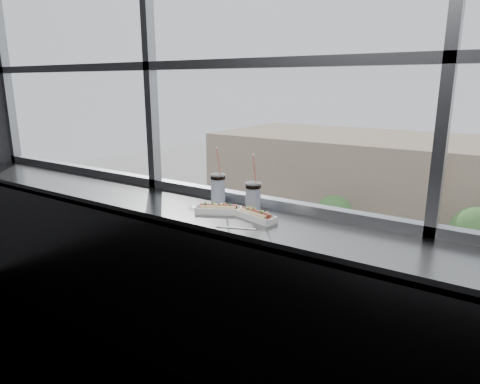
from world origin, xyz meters
The scene contains 19 objects.
wall_back_lower centered at (0.00, 1.50, 0.55)m, with size 6.00×6.00×0.00m, color black.
window_glass centered at (0.00, 1.52, 2.30)m, with size 6.00×6.00×0.00m, color silver.
window_mullions centered at (0.00, 1.50, 2.30)m, with size 6.00×0.08×2.40m, color gray, non-canonical shape.
counter centered at (0.00, 1.23, 1.07)m, with size 6.00×0.55×0.06m, color gray.
counter_fascia centered at (0.00, 0.97, 0.55)m, with size 6.00×0.04×1.04m, color gray.
hotdog_tray_left centered at (-0.17, 1.20, 1.13)m, with size 0.29×0.21×0.07m.
hotdog_tray_right centered at (0.09, 1.22, 1.13)m, with size 0.29×0.15×0.07m.
soda_cup_left centered at (-0.30, 1.37, 1.21)m, with size 0.10×0.10×0.38m.
soda_cup_right centered at (0.02, 1.31, 1.21)m, with size 0.10×0.10×0.37m.
loose_straw centered at (0.08, 1.02, 1.10)m, with size 0.01×0.01×0.22m, color white.
wrapper centered at (-0.36, 1.19, 1.11)m, with size 0.09×0.07×0.02m, color silver.
street_asphalt centered at (0.00, 21.50, -10.97)m, with size 80.00×10.00×0.06m, color black.
far_sidewalk centered at (0.00, 29.50, -10.98)m, with size 80.00×6.00×0.04m, color gray.
car_near_b centered at (-7.86, 17.50, -9.88)m, with size 6.39×2.66×2.13m, color black.
car_far_a centered at (-11.68, 25.50, -9.87)m, with size 6.44×2.68×2.15m, color black.
car_near_a centered at (-13.90, 17.50, -9.97)m, with size 5.82×2.42×1.94m, color silver.
pedestrian_a centered at (-4.38, 29.76, -9.95)m, with size 0.90×0.67×2.02m, color #66605B.
tree_left centered at (-10.16, 29.50, -7.96)m, with size 2.87×2.87×4.49m.
tree_center centered at (-0.48, 29.50, -7.52)m, with size 3.29×3.29×5.14m.
Camera 1 is at (1.35, -0.83, 1.88)m, focal length 32.00 mm.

